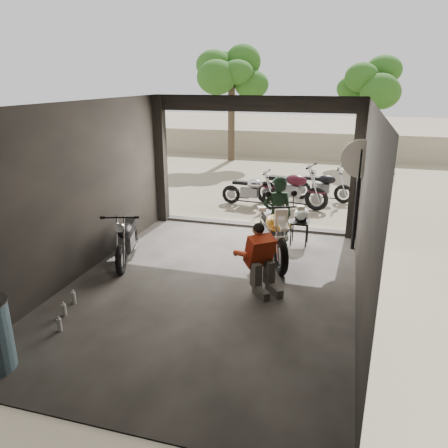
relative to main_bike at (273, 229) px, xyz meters
The scene contains 15 objects.
ground 1.92m from the main_bike, 117.45° to the right, with size 80.00×80.00×0.00m, color #7A6D56.
garage 1.47m from the main_bike, 128.29° to the right, with size 7.00×7.13×3.20m.
boundary_wall 12.43m from the main_bike, 93.83° to the left, with size 18.00×0.30×1.20m, color gray.
tree_left 12.02m from the main_bike, 109.36° to the left, with size 2.20×2.20×5.60m.
tree_right 12.89m from the main_bike, 80.98° to the left, with size 2.20×2.20×5.00m.
main_bike is the anchor object (origin of this frame).
left_bike 2.98m from the main_bike, 162.07° to the right, with size 0.68×1.64×1.11m, color black, non-canonical shape.
outside_bike_a 4.03m from the main_bike, 109.00° to the left, with size 0.64×1.56×1.06m, color black, non-canonical shape.
outside_bike_b 3.96m from the main_bike, 92.32° to the left, with size 0.79×1.91×1.29m, color #42101D, non-canonical shape.
outside_bike_c 4.94m from the main_bike, 82.26° to the left, with size 0.66×1.60×1.08m, color black, non-canonical shape.
rider 0.36m from the main_bike, 84.45° to the left, with size 0.62×0.41×1.70m, color black.
mechanic 1.50m from the main_bike, 86.61° to the right, with size 0.60×0.81×1.18m, color red, non-canonical shape.
stool 1.09m from the main_bike, 66.05° to the left, with size 0.40×0.40×0.55m.
helmet 1.11m from the main_bike, 65.63° to the left, with size 0.33×0.34×0.31m, color white.
sign_post 2.12m from the main_bike, 32.33° to the left, with size 0.80×0.08×2.40m.
Camera 1 is at (2.18, -6.73, 3.57)m, focal length 35.00 mm.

